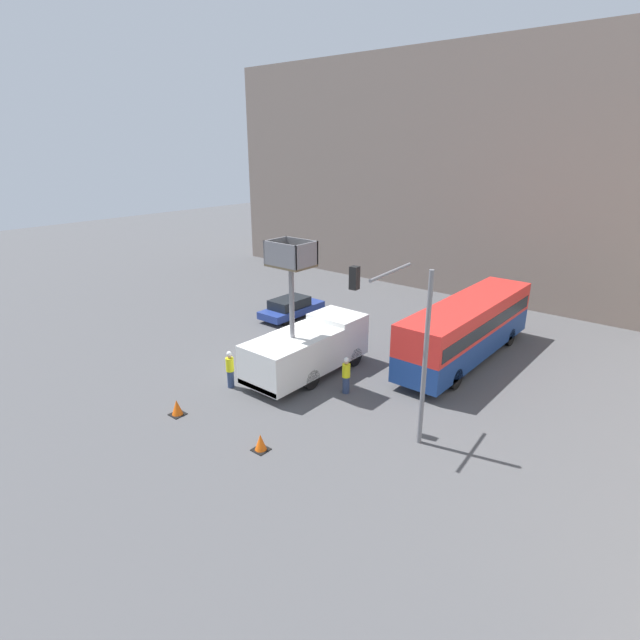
{
  "coord_description": "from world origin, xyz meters",
  "views": [
    {
      "loc": [
        16.19,
        -16.88,
        10.94
      ],
      "look_at": [
        1.1,
        1.22,
        2.65
      ],
      "focal_mm": 28.0,
      "sensor_mm": 36.0,
      "label": 1
    }
  ],
  "objects_px": {
    "traffic_light_pole": "(401,326)",
    "road_worker_directing": "(346,375)",
    "utility_truck": "(308,346)",
    "traffic_cone_near_truck": "(261,443)",
    "parked_car_curbside": "(291,307)",
    "road_worker_near_truck": "(230,369)",
    "city_bus": "(468,326)",
    "traffic_cone_mid_road": "(177,408)"
  },
  "relations": [
    {
      "from": "traffic_cone_near_truck",
      "to": "parked_car_curbside",
      "type": "bearing_deg",
      "value": 128.65
    },
    {
      "from": "city_bus",
      "to": "traffic_cone_near_truck",
      "type": "distance_m",
      "value": 13.26
    },
    {
      "from": "traffic_cone_mid_road",
      "to": "parked_car_curbside",
      "type": "xyz_separation_m",
      "value": [
        -4.99,
        12.52,
        0.37
      ]
    },
    {
      "from": "traffic_light_pole",
      "to": "traffic_cone_mid_road",
      "type": "relative_size",
      "value": 9.84
    },
    {
      "from": "city_bus",
      "to": "traffic_cone_mid_road",
      "type": "distance_m",
      "value": 15.2
    },
    {
      "from": "traffic_cone_near_truck",
      "to": "traffic_cone_mid_road",
      "type": "xyz_separation_m",
      "value": [
        -4.66,
        -0.46,
        0.01
      ]
    },
    {
      "from": "utility_truck",
      "to": "traffic_cone_near_truck",
      "type": "bearing_deg",
      "value": -64.17
    },
    {
      "from": "road_worker_directing",
      "to": "parked_car_curbside",
      "type": "bearing_deg",
      "value": -34.99
    },
    {
      "from": "utility_truck",
      "to": "city_bus",
      "type": "relative_size",
      "value": 0.61
    },
    {
      "from": "utility_truck",
      "to": "traffic_light_pole",
      "type": "bearing_deg",
      "value": -17.05
    },
    {
      "from": "road_worker_near_truck",
      "to": "utility_truck",
      "type": "bearing_deg",
      "value": -1.11
    },
    {
      "from": "utility_truck",
      "to": "traffic_cone_mid_road",
      "type": "distance_m",
      "value": 6.94
    },
    {
      "from": "city_bus",
      "to": "traffic_light_pole",
      "type": "distance_m",
      "value": 9.19
    },
    {
      "from": "city_bus",
      "to": "traffic_cone_near_truck",
      "type": "xyz_separation_m",
      "value": [
        -2.28,
        -12.97,
        -1.6
      ]
    },
    {
      "from": "traffic_light_pole",
      "to": "road_worker_directing",
      "type": "distance_m",
      "value": 5.41
    },
    {
      "from": "traffic_light_pole",
      "to": "road_worker_directing",
      "type": "xyz_separation_m",
      "value": [
        -3.63,
        1.55,
        -3.69
      ]
    },
    {
      "from": "utility_truck",
      "to": "parked_car_curbside",
      "type": "xyz_separation_m",
      "value": [
        -6.66,
        5.9,
        -0.82
      ]
    },
    {
      "from": "road_worker_directing",
      "to": "traffic_cone_near_truck",
      "type": "relative_size",
      "value": 2.65
    },
    {
      "from": "city_bus",
      "to": "road_worker_near_truck",
      "type": "height_order",
      "value": "city_bus"
    },
    {
      "from": "utility_truck",
      "to": "road_worker_directing",
      "type": "distance_m",
      "value": 2.76
    },
    {
      "from": "city_bus",
      "to": "road_worker_directing",
      "type": "bearing_deg",
      "value": 162.8
    },
    {
      "from": "utility_truck",
      "to": "road_worker_near_truck",
      "type": "distance_m",
      "value": 3.97
    },
    {
      "from": "city_bus",
      "to": "traffic_light_pole",
      "type": "xyz_separation_m",
      "value": [
        1.03,
        -8.73,
        2.67
      ]
    },
    {
      "from": "road_worker_near_truck",
      "to": "parked_car_curbside",
      "type": "distance_m",
      "value": 10.49
    },
    {
      "from": "road_worker_near_truck",
      "to": "traffic_cone_near_truck",
      "type": "xyz_separation_m",
      "value": [
        4.88,
        -2.73,
        -0.61
      ]
    },
    {
      "from": "road_worker_near_truck",
      "to": "road_worker_directing",
      "type": "xyz_separation_m",
      "value": [
        4.56,
        3.06,
        -0.04
      ]
    },
    {
      "from": "traffic_cone_mid_road",
      "to": "traffic_light_pole",
      "type": "bearing_deg",
      "value": 30.5
    },
    {
      "from": "utility_truck",
      "to": "road_worker_directing",
      "type": "relative_size",
      "value": 3.89
    },
    {
      "from": "road_worker_near_truck",
      "to": "traffic_light_pole",
      "type": "bearing_deg",
      "value": -51.78
    },
    {
      "from": "road_worker_near_truck",
      "to": "traffic_cone_mid_road",
      "type": "xyz_separation_m",
      "value": [
        0.23,
        -3.18,
        -0.6
      ]
    },
    {
      "from": "traffic_cone_near_truck",
      "to": "traffic_cone_mid_road",
      "type": "height_order",
      "value": "traffic_cone_mid_road"
    },
    {
      "from": "city_bus",
      "to": "parked_car_curbside",
      "type": "height_order",
      "value": "city_bus"
    },
    {
      "from": "traffic_cone_near_truck",
      "to": "parked_car_curbside",
      "type": "relative_size",
      "value": 0.14
    },
    {
      "from": "road_worker_directing",
      "to": "road_worker_near_truck",
      "type": "bearing_deg",
      "value": 32.81
    },
    {
      "from": "utility_truck",
      "to": "parked_car_curbside",
      "type": "bearing_deg",
      "value": 138.48
    },
    {
      "from": "traffic_light_pole",
      "to": "road_worker_near_truck",
      "type": "relative_size",
      "value": 3.72
    },
    {
      "from": "utility_truck",
      "to": "traffic_cone_near_truck",
      "type": "relative_size",
      "value": 10.29
    },
    {
      "from": "utility_truck",
      "to": "city_bus",
      "type": "xyz_separation_m",
      "value": [
        5.27,
        6.8,
        0.4
      ]
    },
    {
      "from": "traffic_light_pole",
      "to": "traffic_cone_near_truck",
      "type": "distance_m",
      "value": 6.86
    },
    {
      "from": "road_worker_directing",
      "to": "parked_car_curbside",
      "type": "relative_size",
      "value": 0.38
    },
    {
      "from": "utility_truck",
      "to": "city_bus",
      "type": "bearing_deg",
      "value": 52.22
    },
    {
      "from": "traffic_light_pole",
      "to": "road_worker_directing",
      "type": "relative_size",
      "value": 3.85
    }
  ]
}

